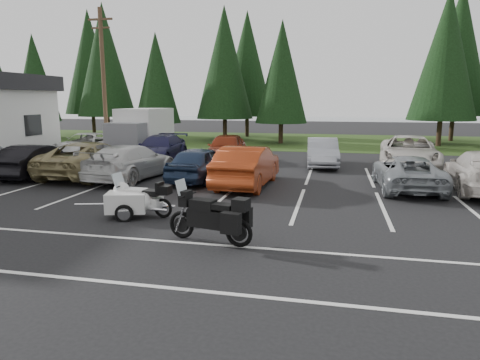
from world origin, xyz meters
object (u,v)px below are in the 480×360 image
(car_near_3, at_px, (131,162))
(adventure_motorcycle, at_px, (209,212))
(car_near_2, at_px, (92,159))
(utility_pole, at_px, (104,80))
(touring_motorcycle, at_px, (140,195))
(car_far_2, at_px, (226,148))
(box_truck, at_px, (139,132))
(car_far_0, at_px, (86,145))
(car_near_6, at_px, (407,173))
(car_far_3, at_px, (322,152))
(car_near_5, at_px, (247,166))
(car_far_4, at_px, (409,153))
(car_near_1, at_px, (37,161))
(car_far_1, at_px, (160,149))
(cargo_trailer, at_px, (127,205))
(car_near_4, at_px, (200,163))

(car_near_3, distance_m, adventure_motorcycle, 9.50)
(car_near_2, bearing_deg, utility_pole, -63.58)
(touring_motorcycle, bearing_deg, car_far_2, 97.33)
(box_truck, xyz_separation_m, adventure_motorcycle, (9.41, -15.84, -0.68))
(car_near_3, relative_size, car_far_0, 0.99)
(car_near_6, xyz_separation_m, touring_motorcycle, (-8.41, -5.82, -0.02))
(car_near_2, bearing_deg, car_far_3, -150.66)
(utility_pole, distance_m, adventure_motorcycle, 19.52)
(box_truck, relative_size, car_far_2, 1.18)
(utility_pole, height_order, car_far_2, utility_pole)
(car_near_5, height_order, car_far_2, car_near_5)
(utility_pole, distance_m, car_far_4, 18.50)
(box_truck, relative_size, car_near_1, 1.25)
(car_far_0, xyz_separation_m, car_far_4, (18.35, -0.38, 0.09))
(box_truck, bearing_deg, car_far_4, -9.40)
(car_near_3, height_order, car_near_6, car_near_3)
(car_near_5, xyz_separation_m, car_far_0, (-11.28, 6.53, -0.08))
(utility_pole, relative_size, car_far_1, 1.76)
(utility_pole, relative_size, cargo_trailer, 5.36)
(car_far_4, bearing_deg, car_near_2, -153.81)
(car_near_4, distance_m, car_far_1, 6.48)
(car_near_4, relative_size, car_far_1, 0.85)
(car_far_1, relative_size, touring_motorcycle, 2.21)
(box_truck, height_order, adventure_motorcycle, box_truck)
(utility_pole, bearing_deg, touring_motorcycle, -57.11)
(car_near_6, height_order, car_far_3, car_far_3)
(car_near_2, relative_size, car_near_4, 1.31)
(car_near_6, bearing_deg, adventure_motorcycle, 51.81)
(adventure_motorcycle, bearing_deg, car_near_3, 140.46)
(car_near_6, relative_size, touring_motorcycle, 2.06)
(box_truck, bearing_deg, car_far_2, -20.53)
(car_far_0, distance_m, touring_motorcycle, 14.76)
(car_near_3, xyz_separation_m, car_far_4, (12.37, 5.69, 0.07))
(car_near_6, relative_size, adventure_motorcycle, 1.90)
(car_near_4, relative_size, touring_motorcycle, 1.89)
(box_truck, bearing_deg, utility_pole, -165.96)
(car_far_0, relative_size, car_far_2, 1.13)
(car_near_2, relative_size, cargo_trailer, 3.41)
(car_near_4, height_order, car_far_2, car_far_2)
(adventure_motorcycle, bearing_deg, utility_pole, 139.39)
(utility_pole, bearing_deg, car_near_5, -37.26)
(box_truck, relative_size, car_near_3, 1.06)
(box_truck, bearing_deg, car_near_5, -44.65)
(utility_pole, bearing_deg, car_far_2, -12.73)
(car_near_5, bearing_deg, adventure_motorcycle, 96.69)
(box_truck, distance_m, car_far_4, 16.20)
(car_near_2, distance_m, touring_motorcycle, 7.85)
(car_far_3, distance_m, cargo_trailer, 12.72)
(utility_pole, relative_size, car_far_0, 1.68)
(car_far_4, relative_size, cargo_trailer, 3.57)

